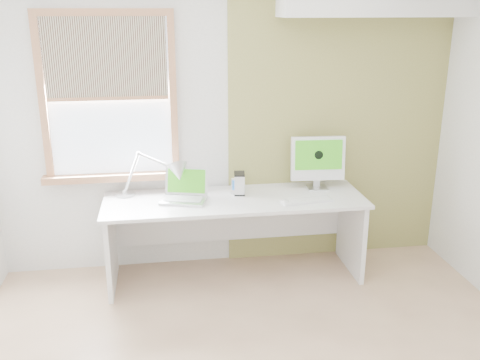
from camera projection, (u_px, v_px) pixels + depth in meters
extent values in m
cube|color=silver|center=(228.00, 123.00, 4.68)|extent=(4.00, 0.02, 2.60)
cube|color=olive|center=(338.00, 120.00, 4.81)|extent=(2.00, 0.02, 2.60)
cube|color=#A46A44|center=(42.00, 100.00, 4.35)|extent=(0.06, 0.06, 1.42)
cube|color=#A46A44|center=(173.00, 96.00, 4.50)|extent=(0.06, 0.06, 1.42)
cube|color=#A46A44|center=(102.00, 12.00, 4.22)|extent=(1.00, 0.06, 0.06)
cube|color=#A46A44|center=(115.00, 177.00, 4.62)|extent=(1.20, 0.14, 0.06)
cube|color=#D1E2F9|center=(109.00, 98.00, 4.44)|extent=(1.00, 0.01, 1.30)
cube|color=beige|center=(106.00, 58.00, 4.30)|extent=(0.98, 0.02, 0.65)
cube|color=#A46A44|center=(109.00, 98.00, 4.40)|extent=(0.98, 0.03, 0.03)
cube|color=silver|center=(235.00, 200.00, 4.51)|extent=(2.20, 0.70, 0.03)
cube|color=silver|center=(111.00, 247.00, 4.47)|extent=(0.04, 0.64, 0.70)
cube|color=silver|center=(351.00, 232.00, 4.77)|extent=(0.04, 0.64, 0.70)
cube|color=silver|center=(230.00, 215.00, 4.89)|extent=(2.08, 0.02, 0.48)
cylinder|color=silver|center=(125.00, 194.00, 4.58)|extent=(0.19, 0.19, 0.02)
sphere|color=silver|center=(125.00, 192.00, 4.57)|extent=(0.06, 0.06, 0.05)
cylinder|color=silver|center=(132.00, 173.00, 4.51)|extent=(0.16, 0.06, 0.35)
sphere|color=silver|center=(138.00, 154.00, 4.46)|extent=(0.05, 0.05, 0.04)
cylinder|color=silver|center=(157.00, 161.00, 4.45)|extent=(0.31, 0.13, 0.14)
sphere|color=silver|center=(175.00, 169.00, 4.44)|extent=(0.05, 0.05, 0.04)
cone|color=silver|center=(179.00, 172.00, 4.45)|extent=(0.22, 0.26, 0.21)
cube|color=silver|center=(184.00, 200.00, 4.44)|extent=(0.42, 0.35, 0.02)
cube|color=#B2B5B7|center=(184.00, 199.00, 4.44)|extent=(0.34, 0.23, 0.00)
cube|color=silver|center=(187.00, 181.00, 4.52)|extent=(0.37, 0.17, 0.24)
cube|color=#297712|center=(186.00, 181.00, 4.51)|extent=(0.32, 0.14, 0.19)
cylinder|color=silver|center=(235.00, 193.00, 4.61)|extent=(0.09, 0.09, 0.02)
cube|color=silver|center=(235.00, 185.00, 4.59)|extent=(0.06, 0.02, 0.12)
cube|color=#194C99|center=(235.00, 185.00, 4.58)|extent=(0.05, 0.01, 0.09)
cube|color=silver|center=(239.00, 183.00, 4.60)|extent=(0.10, 0.15, 0.19)
cube|color=black|center=(239.00, 174.00, 4.57)|extent=(0.11, 0.15, 0.01)
cube|color=black|center=(239.00, 193.00, 4.62)|extent=(0.11, 0.15, 0.01)
cube|color=silver|center=(317.00, 188.00, 4.75)|extent=(0.18, 0.17, 0.01)
cube|color=silver|center=(317.00, 178.00, 4.76)|extent=(0.06, 0.02, 0.16)
cube|color=white|center=(318.00, 158.00, 4.69)|extent=(0.48, 0.11, 0.39)
cube|color=#297712|center=(319.00, 155.00, 4.65)|extent=(0.42, 0.05, 0.26)
cylinder|color=black|center=(319.00, 155.00, 4.65)|extent=(0.08, 0.01, 0.08)
cube|color=white|center=(307.00, 201.00, 4.43)|extent=(0.44, 0.18, 0.02)
cube|color=white|center=(307.00, 200.00, 4.42)|extent=(0.41, 0.15, 0.00)
ellipsoid|color=white|center=(285.00, 202.00, 4.39)|extent=(0.08, 0.11, 0.03)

